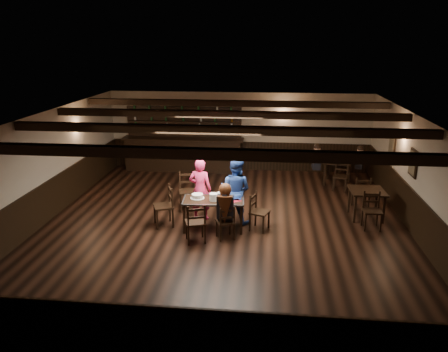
# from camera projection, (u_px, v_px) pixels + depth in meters

# --- Properties ---
(ground) EXTENTS (10.00, 10.00, 0.00)m
(ground) POSITION_uv_depth(u_px,v_px,m) (224.00, 226.00, 10.79)
(ground) COLOR black
(ground) RESTS_ON ground
(room_shell) EXTENTS (9.02, 10.02, 2.71)m
(room_shell) POSITION_uv_depth(u_px,v_px,m) (224.00, 157.00, 10.30)
(room_shell) COLOR #BAB19A
(room_shell) RESTS_ON ground
(dining_table) EXTENTS (1.50, 0.82, 0.75)m
(dining_table) POSITION_uv_depth(u_px,v_px,m) (213.00, 203.00, 10.42)
(dining_table) COLOR black
(dining_table) RESTS_ON ground
(chair_near_left) EXTENTS (0.54, 0.53, 0.93)m
(chair_near_left) POSITION_uv_depth(u_px,v_px,m) (196.00, 221.00, 9.72)
(chair_near_left) COLOR black
(chair_near_left) RESTS_ON ground
(chair_near_right) EXTENTS (0.49, 0.48, 0.81)m
(chair_near_right) POSITION_uv_depth(u_px,v_px,m) (226.00, 220.00, 9.90)
(chair_near_right) COLOR black
(chair_near_right) RESTS_ON ground
(chair_end_left) EXTENTS (0.60, 0.61, 1.01)m
(chair_end_left) POSITION_uv_depth(u_px,v_px,m) (167.00, 203.00, 10.66)
(chair_end_left) COLOR black
(chair_end_left) RESTS_ON ground
(chair_end_right) EXTENTS (0.53, 0.54, 0.91)m
(chair_end_right) POSITION_uv_depth(u_px,v_px,m) (257.00, 209.00, 10.43)
(chair_end_right) COLOR black
(chair_end_right) RESTS_ON ground
(chair_far_pushed) EXTENTS (0.58, 0.56, 1.03)m
(chair_far_pushed) POSITION_uv_depth(u_px,v_px,m) (188.00, 187.00, 11.71)
(chair_far_pushed) COLOR black
(chair_far_pushed) RESTS_ON ground
(woman_pink) EXTENTS (0.62, 0.45, 1.58)m
(woman_pink) POSITION_uv_depth(u_px,v_px,m) (200.00, 189.00, 10.99)
(woman_pink) COLOR #FF377A
(woman_pink) RESTS_ON ground
(man_blue) EXTENTS (0.98, 0.87, 1.66)m
(man_blue) POSITION_uv_depth(u_px,v_px,m) (235.00, 190.00, 10.79)
(man_blue) COLOR navy
(man_blue) RESTS_ON ground
(seated_person) EXTENTS (0.37, 0.56, 0.91)m
(seated_person) POSITION_uv_depth(u_px,v_px,m) (225.00, 203.00, 9.82)
(seated_person) COLOR black
(seated_person) RESTS_ON ground
(cake) EXTENTS (0.34, 0.34, 0.11)m
(cake) POSITION_uv_depth(u_px,v_px,m) (197.00, 196.00, 10.47)
(cake) COLOR white
(cake) RESTS_ON dining_table
(plate_stack_a) EXTENTS (0.19, 0.19, 0.18)m
(plate_stack_a) POSITION_uv_depth(u_px,v_px,m) (213.00, 197.00, 10.29)
(plate_stack_a) COLOR white
(plate_stack_a) RESTS_ON dining_table
(plate_stack_b) EXTENTS (0.16, 0.16, 0.18)m
(plate_stack_b) POSITION_uv_depth(u_px,v_px,m) (220.00, 196.00, 10.37)
(plate_stack_b) COLOR white
(plate_stack_b) RESTS_ON dining_table
(tea_light) EXTENTS (0.05, 0.05, 0.06)m
(tea_light) POSITION_uv_depth(u_px,v_px,m) (217.00, 197.00, 10.51)
(tea_light) COLOR #A5A8AD
(tea_light) RESTS_ON dining_table
(salt_shaker) EXTENTS (0.04, 0.04, 0.10)m
(salt_shaker) POSITION_uv_depth(u_px,v_px,m) (228.00, 199.00, 10.29)
(salt_shaker) COLOR silver
(salt_shaker) RESTS_ON dining_table
(pepper_shaker) EXTENTS (0.03, 0.03, 0.08)m
(pepper_shaker) POSITION_uv_depth(u_px,v_px,m) (233.00, 200.00, 10.25)
(pepper_shaker) COLOR #A5A8AD
(pepper_shaker) RESTS_ON dining_table
(drink_glass) EXTENTS (0.08, 0.08, 0.12)m
(drink_glass) POSITION_uv_depth(u_px,v_px,m) (225.00, 195.00, 10.49)
(drink_glass) COLOR silver
(drink_glass) RESTS_ON dining_table
(menu_red) EXTENTS (0.34, 0.32, 0.00)m
(menu_red) POSITION_uv_depth(u_px,v_px,m) (235.00, 201.00, 10.31)
(menu_red) COLOR maroon
(menu_red) RESTS_ON dining_table
(menu_blue) EXTENTS (0.34, 0.25, 0.00)m
(menu_blue) POSITION_uv_depth(u_px,v_px,m) (235.00, 199.00, 10.45)
(menu_blue) COLOR #0F1E4B
(menu_blue) RESTS_ON dining_table
(bar_counter) EXTENTS (4.20, 0.70, 2.20)m
(bar_counter) POSITION_uv_depth(u_px,v_px,m) (184.00, 150.00, 15.24)
(bar_counter) COLOR black
(bar_counter) RESTS_ON ground
(back_table_a) EXTENTS (0.88, 0.88, 0.75)m
(back_table_a) POSITION_uv_depth(u_px,v_px,m) (367.00, 194.00, 11.08)
(back_table_a) COLOR black
(back_table_a) RESTS_ON ground
(back_table_b) EXTENTS (1.01, 1.01, 0.75)m
(back_table_b) POSITION_uv_depth(u_px,v_px,m) (338.00, 164.00, 13.76)
(back_table_b) COLOR black
(back_table_b) RESTS_ON ground
(bg_patron_left) EXTENTS (0.25, 0.40, 0.82)m
(bg_patron_left) POSITION_uv_depth(u_px,v_px,m) (317.00, 156.00, 13.78)
(bg_patron_left) COLOR black
(bg_patron_left) RESTS_ON ground
(bg_patron_right) EXTENTS (0.31, 0.41, 0.75)m
(bg_patron_right) POSITION_uv_depth(u_px,v_px,m) (360.00, 157.00, 13.85)
(bg_patron_right) COLOR black
(bg_patron_right) RESTS_ON ground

